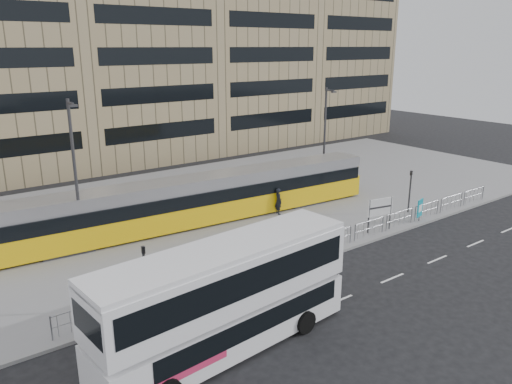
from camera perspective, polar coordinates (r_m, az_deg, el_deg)
ground at (r=28.58m, az=6.44°, el=-7.99°), size 120.00×120.00×0.00m
plaza at (r=37.56m, az=-6.13°, el=-1.81°), size 64.00×24.00×0.15m
kerb at (r=28.58m, az=6.38°, el=-7.82°), size 64.00×0.25×0.17m
building_row at (r=56.59m, az=-17.30°, el=16.87°), size 70.40×18.40×31.20m
pedestrian_barrier at (r=29.83m, az=8.66°, el=-4.96°), size 32.07×0.07×1.10m
road_markings at (r=26.82m, az=13.96°, el=-10.10°), size 62.00×0.12×0.01m
double_decker_bus at (r=19.90m, az=-3.46°, el=-11.67°), size 11.24×3.47×4.43m
tram at (r=33.79m, az=-6.69°, el=-0.91°), size 27.34×4.60×3.21m
station_sign at (r=33.06m, az=14.00°, el=-1.85°), size 1.89×0.47×2.20m
ad_panel at (r=35.89m, az=18.23°, el=-1.79°), size 0.81×0.27×1.55m
pedestrian at (r=35.52m, az=2.58°, el=-1.06°), size 0.61×0.78×1.90m
traffic_light_west at (r=23.09m, az=-12.61°, el=-8.67°), size 0.19×0.22×3.10m
traffic_light_east at (r=37.23m, az=17.22°, el=0.66°), size 0.23×0.25×3.10m
lamp_post_west at (r=29.48m, az=-19.93°, el=2.10°), size 0.45×1.04×8.88m
lamp_post_east at (r=41.95m, az=7.90°, el=6.57°), size 0.45×1.04×8.35m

